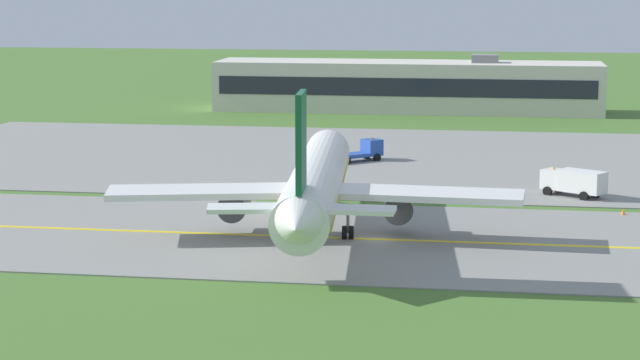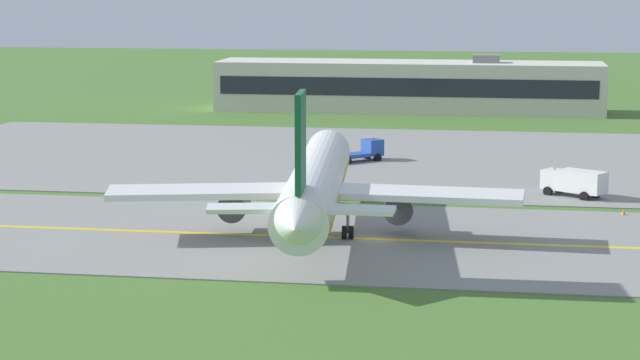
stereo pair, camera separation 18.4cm
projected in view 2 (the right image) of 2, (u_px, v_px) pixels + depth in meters
ground_plane at (379, 241)px, 89.88m from camera, size 500.00×500.00×0.00m
taxiway_strip at (379, 240)px, 89.88m from camera, size 240.00×28.00×0.10m
apron_pad at (509, 161)px, 129.21m from camera, size 140.00×52.00×0.10m
taxiway_centreline at (379, 239)px, 89.87m from camera, size 220.00×0.60×0.01m
airplane_lead at (316, 184)px, 91.13m from camera, size 32.38×39.66×12.70m
service_truck_fuel at (574, 181)px, 107.59m from camera, size 6.14×5.00×2.60m
service_truck_catering at (363, 151)px, 129.25m from camera, size 6.11×5.82×2.59m
terminal_building at (409, 86)px, 179.36m from camera, size 59.05×12.14×8.82m
traffic_cone_far_edge at (623, 212)px, 99.31m from camera, size 0.44×0.44×0.60m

